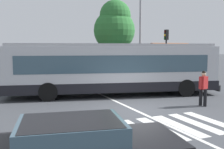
{
  "coord_description": "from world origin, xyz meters",
  "views": [
    {
      "loc": [
        -5.75,
        -10.29,
        2.85
      ],
      "look_at": [
        0.16,
        3.3,
        1.3
      ],
      "focal_mm": 41.86,
      "sensor_mm": 36.0,
      "label": 1
    }
  ],
  "objects_px": {
    "parked_car_white": "(36,70)",
    "bus_stop_shelter": "(170,52)",
    "foreground_sedan": "(74,147)",
    "traffic_light_far_corner": "(166,46)",
    "city_transit_bus": "(112,69)",
    "parked_car_silver": "(3,71)",
    "parked_car_teal": "(116,68)",
    "twin_arm_street_lamp": "(140,12)",
    "background_tree_right": "(115,26)",
    "parked_car_red": "(91,68)",
    "parked_car_black": "(65,69)",
    "pedestrian_crossing_street": "(203,86)"
  },
  "relations": [
    {
      "from": "parked_car_silver",
      "to": "bus_stop_shelter",
      "type": "xyz_separation_m",
      "value": [
        14.46,
        -4.13,
        1.65
      ]
    },
    {
      "from": "twin_arm_street_lamp",
      "to": "foreground_sedan",
      "type": "bearing_deg",
      "value": -123.5
    },
    {
      "from": "parked_car_silver",
      "to": "parked_car_black",
      "type": "distance_m",
      "value": 5.4
    },
    {
      "from": "parked_car_black",
      "to": "background_tree_right",
      "type": "xyz_separation_m",
      "value": [
        6.67,
        3.45,
        4.5
      ]
    },
    {
      "from": "parked_car_black",
      "to": "parked_car_red",
      "type": "relative_size",
      "value": 1.0
    },
    {
      "from": "parked_car_white",
      "to": "parked_car_red",
      "type": "distance_m",
      "value": 5.3
    },
    {
      "from": "parked_car_red",
      "to": "bus_stop_shelter",
      "type": "bearing_deg",
      "value": -33.25
    },
    {
      "from": "pedestrian_crossing_street",
      "to": "parked_car_white",
      "type": "bearing_deg",
      "value": 111.37
    },
    {
      "from": "parked_car_white",
      "to": "bus_stop_shelter",
      "type": "bearing_deg",
      "value": -20.82
    },
    {
      "from": "twin_arm_street_lamp",
      "to": "background_tree_right",
      "type": "bearing_deg",
      "value": 89.94
    },
    {
      "from": "traffic_light_far_corner",
      "to": "parked_car_black",
      "type": "bearing_deg",
      "value": 149.71
    },
    {
      "from": "background_tree_right",
      "to": "pedestrian_crossing_street",
      "type": "bearing_deg",
      "value": -100.47
    },
    {
      "from": "parked_car_silver",
      "to": "bus_stop_shelter",
      "type": "bearing_deg",
      "value": -15.93
    },
    {
      "from": "parked_car_white",
      "to": "city_transit_bus",
      "type": "bearing_deg",
      "value": -74.07
    },
    {
      "from": "bus_stop_shelter",
      "to": "parked_car_teal",
      "type": "bearing_deg",
      "value": 133.65
    },
    {
      "from": "foreground_sedan",
      "to": "background_tree_right",
      "type": "distance_m",
      "value": 25.47
    },
    {
      "from": "bus_stop_shelter",
      "to": "pedestrian_crossing_street",
      "type": "bearing_deg",
      "value": -118.24
    },
    {
      "from": "parked_car_white",
      "to": "twin_arm_street_lamp",
      "type": "bearing_deg",
      "value": -18.25
    },
    {
      "from": "parked_car_black",
      "to": "bus_stop_shelter",
      "type": "height_order",
      "value": "bus_stop_shelter"
    },
    {
      "from": "parked_car_white",
      "to": "background_tree_right",
      "type": "height_order",
      "value": "background_tree_right"
    },
    {
      "from": "parked_car_black",
      "to": "parked_car_silver",
      "type": "bearing_deg",
      "value": 177.56
    },
    {
      "from": "bus_stop_shelter",
      "to": "twin_arm_street_lamp",
      "type": "distance_m",
      "value": 4.61
    },
    {
      "from": "foreground_sedan",
      "to": "traffic_light_far_corner",
      "type": "relative_size",
      "value": 1.08
    },
    {
      "from": "city_transit_bus",
      "to": "parked_car_silver",
      "type": "relative_size",
      "value": 2.73
    },
    {
      "from": "parked_car_red",
      "to": "background_tree_right",
      "type": "distance_m",
      "value": 6.77
    },
    {
      "from": "parked_car_black",
      "to": "bus_stop_shelter",
      "type": "relative_size",
      "value": 1.15
    },
    {
      "from": "pedestrian_crossing_street",
      "to": "background_tree_right",
      "type": "distance_m",
      "value": 18.81
    },
    {
      "from": "foreground_sedan",
      "to": "traffic_light_far_corner",
      "type": "distance_m",
      "value": 19.1
    },
    {
      "from": "parked_car_white",
      "to": "traffic_light_far_corner",
      "type": "bearing_deg",
      "value": -26.24
    },
    {
      "from": "parked_car_white",
      "to": "parked_car_teal",
      "type": "bearing_deg",
      "value": -3.78
    },
    {
      "from": "foreground_sedan",
      "to": "parked_car_black",
      "type": "height_order",
      "value": "same"
    },
    {
      "from": "parked_car_black",
      "to": "bus_stop_shelter",
      "type": "distance_m",
      "value": 10.01
    },
    {
      "from": "parked_car_white",
      "to": "bus_stop_shelter",
      "type": "distance_m",
      "value": 12.55
    },
    {
      "from": "parked_car_silver",
      "to": "background_tree_right",
      "type": "xyz_separation_m",
      "value": [
        12.06,
        3.22,
        4.5
      ]
    },
    {
      "from": "parked_car_teal",
      "to": "traffic_light_far_corner",
      "type": "height_order",
      "value": "traffic_light_far_corner"
    },
    {
      "from": "parked_car_teal",
      "to": "parked_car_black",
      "type": "bearing_deg",
      "value": -179.99
    },
    {
      "from": "parked_car_white",
      "to": "bus_stop_shelter",
      "type": "height_order",
      "value": "bus_stop_shelter"
    },
    {
      "from": "city_transit_bus",
      "to": "parked_car_silver",
      "type": "bearing_deg",
      "value": 119.57
    },
    {
      "from": "parked_car_white",
      "to": "bus_stop_shelter",
      "type": "relative_size",
      "value": 1.14
    },
    {
      "from": "parked_car_silver",
      "to": "parked_car_black",
      "type": "bearing_deg",
      "value": -2.44
    },
    {
      "from": "parked_car_silver",
      "to": "parked_car_white",
      "type": "xyz_separation_m",
      "value": [
        2.84,
        0.29,
        0.0
      ]
    },
    {
      "from": "parked_car_black",
      "to": "parked_car_teal",
      "type": "height_order",
      "value": "same"
    },
    {
      "from": "parked_car_teal",
      "to": "twin_arm_street_lamp",
      "type": "distance_m",
      "value": 6.04
    },
    {
      "from": "city_transit_bus",
      "to": "bus_stop_shelter",
      "type": "distance_m",
      "value": 10.64
    },
    {
      "from": "pedestrian_crossing_street",
      "to": "twin_arm_street_lamp",
      "type": "distance_m",
      "value": 13.5
    },
    {
      "from": "parked_car_silver",
      "to": "twin_arm_street_lamp",
      "type": "height_order",
      "value": "twin_arm_street_lamp"
    },
    {
      "from": "traffic_light_far_corner",
      "to": "bus_stop_shelter",
      "type": "relative_size",
      "value": 1.09
    },
    {
      "from": "foreground_sedan",
      "to": "parked_car_silver",
      "type": "bearing_deg",
      "value": 93.21
    },
    {
      "from": "traffic_light_far_corner",
      "to": "twin_arm_street_lamp",
      "type": "xyz_separation_m",
      "value": [
        -1.41,
        2.2,
        3.13
      ]
    },
    {
      "from": "bus_stop_shelter",
      "to": "traffic_light_far_corner",
      "type": "bearing_deg",
      "value": -140.73
    }
  ]
}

